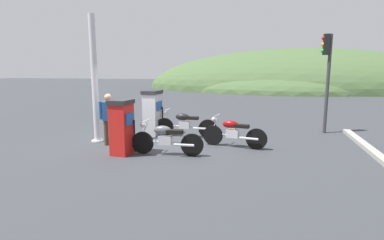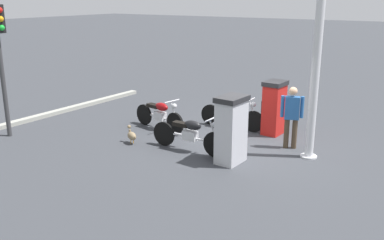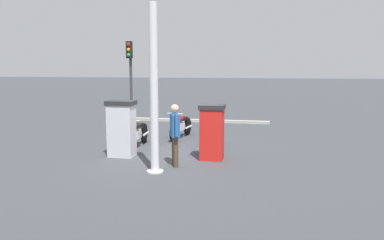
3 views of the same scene
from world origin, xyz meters
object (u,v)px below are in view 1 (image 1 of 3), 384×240
Objects in this scene: fuel_pump_near at (122,127)px; motorcycle_far_pump at (185,123)px; attendant_person at (109,116)px; roadside_traffic_light at (327,66)px; fuel_pump_far at (153,112)px; wandering_duck at (232,130)px; motorcycle_extra at (233,132)px; motorcycle_near_pump at (166,138)px; canopy_support_pole at (95,82)px.

motorcycle_far_pump is (1.19, 2.46, -0.29)m from fuel_pump_near.
roadside_traffic_light is at bearing 25.79° from attendant_person.
motorcycle_far_pump is 2.61m from attendant_person.
wandering_duck is (2.80, 0.25, -0.58)m from fuel_pump_far.
motorcycle_near_pump is at bearing -144.80° from motorcycle_extra.
fuel_pump_far reaches higher than wandering_duck.
motorcycle_extra is 1.43m from wandering_duck.
motorcycle_near_pump is at bearing 7.81° from fuel_pump_near.
motorcycle_near_pump is at bearing -22.08° from canopy_support_pole.
canopy_support_pole is at bearing -137.68° from fuel_pump_far.
motorcycle_far_pump is 1.66m from wandering_duck.
fuel_pump_far is 0.73× the size of motorcycle_far_pump.
attendant_person reaches higher than motorcycle_far_pump.
attendant_person is at bearing -31.06° from canopy_support_pole.
fuel_pump_far reaches higher than motorcycle_extra.
wandering_duck is at bearing 58.63° from motorcycle_near_pump.
motorcycle_near_pump is 2.18m from attendant_person.
motorcycle_near_pump is at bearing -63.42° from fuel_pump_far.
roadside_traffic_light is at bearing 21.43° from canopy_support_pole.
canopy_support_pole reaches higher than roadside_traffic_light.
canopy_support_pole reaches higher than attendant_person.
roadside_traffic_light is (3.20, 1.36, 2.21)m from wandering_duck.
attendant_person reaches higher than fuel_pump_far.
motorcycle_far_pump is 4.61× the size of wandering_duck.
motorcycle_near_pump is 1.27× the size of attendant_person.
motorcycle_far_pump is at bearing -168.15° from wandering_duck.
fuel_pump_far is at bearing -165.00° from roadside_traffic_light.
fuel_pump_far reaches higher than motorcycle_near_pump.
fuel_pump_near is 0.38× the size of canopy_support_pole.
attendant_person reaches higher than motorcycle_near_pump.
fuel_pump_near is at bearing -145.30° from roadside_traffic_light.
roadside_traffic_light is 8.02m from canopy_support_pole.
roadside_traffic_light is at bearing 23.00° from wandering_duck.
attendant_person is at bearing -115.96° from fuel_pump_far.
roadside_traffic_light reaches higher than fuel_pump_near.
motorcycle_extra is at bearing -84.64° from wandering_duck.
roadside_traffic_light is at bearing 34.70° from fuel_pump_near.
motorcycle_far_pump is (1.19, -0.09, -0.33)m from fuel_pump_far.
wandering_duck is at bearing 5.06° from fuel_pump_far.
motorcycle_far_pump reaches higher than motorcycle_near_pump.
fuel_pump_near reaches higher than wandering_duck.
canopy_support_pole reaches higher than fuel_pump_near.
motorcycle_extra is at bearing 25.36° from fuel_pump_near.
motorcycle_near_pump and motorcycle_extra have the same top height.
motorcycle_near_pump is at bearing -19.03° from attendant_person.
canopy_support_pole is (-2.64, -1.23, 1.45)m from motorcycle_far_pump.
fuel_pump_far is 1.24m from motorcycle_far_pump.
motorcycle_far_pump is 3.25m from canopy_support_pole.
canopy_support_pole is (-0.62, 0.37, 1.02)m from attendant_person.
motorcycle_far_pump is 0.54× the size of canopy_support_pole.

